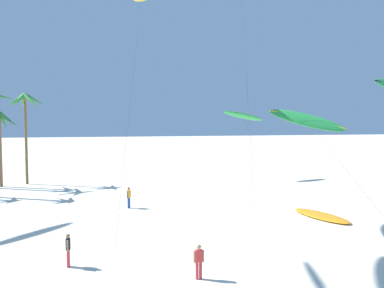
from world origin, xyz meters
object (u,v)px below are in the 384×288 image
object	(u,v)px
palm_tree_3	(26,107)
grounded_kite_0	(321,216)
person_near_left	(129,197)
flying_kite_1	(308,120)
person_near_right	(199,260)
person_far_watcher	(68,249)
flying_kite_0	(243,116)

from	to	relation	value
palm_tree_3	grounded_kite_0	world-z (taller)	palm_tree_3
grounded_kite_0	person_near_left	distance (m)	14.86
grounded_kite_0	flying_kite_1	bearing A→B (deg)	-154.53
flying_kite_1	person_near_right	size ratio (longest dim) A/B	5.65
person_near_left	person_near_right	size ratio (longest dim) A/B	1.07
flying_kite_1	person_near_right	world-z (taller)	flying_kite_1
person_far_watcher	flying_kite_0	bearing A→B (deg)	56.35
person_near_right	palm_tree_3	bearing A→B (deg)	114.20
flying_kite_0	person_near_left	distance (m)	20.75
palm_tree_3	grounded_kite_0	distance (m)	32.33
palm_tree_3	person_far_watcher	bearing A→B (deg)	-74.90
grounded_kite_0	person_near_left	world-z (taller)	person_near_left
flying_kite_1	person_far_watcher	world-z (taller)	flying_kite_1
flying_kite_1	person_far_watcher	size ratio (longest dim) A/B	5.46
palm_tree_3	flying_kite_0	distance (m)	24.60
flying_kite_0	flying_kite_1	xyz separation A→B (m)	(-1.97, -20.25, -0.39)
person_far_watcher	palm_tree_3	bearing A→B (deg)	105.10
flying_kite_0	person_near_right	xyz separation A→B (m)	(-11.49, -28.86, -6.61)
flying_kite_0	flying_kite_1	world-z (taller)	flying_kite_0
person_near_right	person_far_watcher	world-z (taller)	person_far_watcher
flying_kite_0	grounded_kite_0	world-z (taller)	flying_kite_0
person_near_left	person_far_watcher	size ratio (longest dim) A/B	1.03
flying_kite_0	person_near_left	xyz separation A→B (m)	(-14.07, -13.78, -6.55)
grounded_kite_0	person_near_right	distance (m)	14.56
flying_kite_0	person_near_left	world-z (taller)	flying_kite_0
palm_tree_3	person_near_left	size ratio (longest dim) A/B	5.86
person_near_left	flying_kite_0	bearing A→B (deg)	44.39
palm_tree_3	flying_kite_1	size ratio (longest dim) A/B	1.11
grounded_kite_0	person_far_watcher	world-z (taller)	person_far_watcher
person_near_left	person_near_right	distance (m)	15.31
flying_kite_0	person_far_watcher	size ratio (longest dim) A/B	5.09
flying_kite_0	grounded_kite_0	size ratio (longest dim) A/B	1.54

